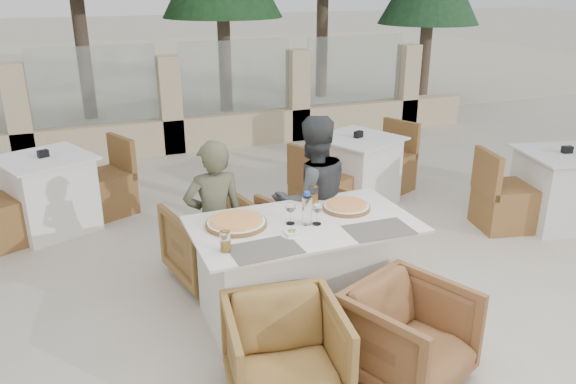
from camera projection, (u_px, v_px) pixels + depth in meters
name	position (u px, v px, depth m)	size (l,w,h in m)	color
ground	(298.00, 322.00, 4.18)	(80.00, 80.00, 0.00)	beige
sand_patch	(113.00, 68.00, 16.34)	(30.00, 16.00, 0.01)	beige
perimeter_wall_far	(170.00, 98.00, 8.07)	(10.00, 0.34, 1.60)	beige
dining_table	(303.00, 271.00, 4.14)	(1.60, 0.90, 0.77)	silver
placemat_near_left	(265.00, 249.00, 3.60)	(0.45, 0.30, 0.00)	#5D5850
placemat_near_right	(379.00, 230.00, 3.88)	(0.45, 0.30, 0.00)	#5C554F
pizza_left	(236.00, 222.00, 3.94)	(0.43, 0.43, 0.06)	orange
pizza_right	(346.00, 206.00, 4.23)	(0.36, 0.36, 0.05)	#CB441B
water_bottle	(307.00, 208.00, 3.94)	(0.07, 0.07, 0.25)	#A1C2D3
wine_glass_centre	(290.00, 212.00, 3.95)	(0.08, 0.08, 0.18)	white
wine_glass_near	(317.00, 212.00, 3.94)	(0.08, 0.08, 0.18)	white
beer_glass_left	(225.00, 241.00, 3.56)	(0.07, 0.07, 0.14)	#C0861B
beer_glass_right	(314.00, 195.00, 4.32)	(0.07, 0.07, 0.14)	orange
olive_dish	(292.00, 232.00, 3.79)	(0.11, 0.11, 0.04)	white
armchair_far_left	(214.00, 241.00, 4.73)	(0.70, 0.72, 0.66)	olive
armchair_far_right	(311.00, 228.00, 4.97)	(0.72, 0.74, 0.67)	#966036
armchair_near_left	(285.00, 355.00, 3.32)	(0.67, 0.69, 0.63)	olive
armchair_near_right	(409.00, 335.00, 3.50)	(0.67, 0.69, 0.63)	brown
diner_left	(215.00, 221.00, 4.35)	(0.47, 0.31, 1.29)	#51513B
diner_right	(312.00, 199.00, 4.61)	(0.68, 0.53, 1.41)	#3B3D40
bg_table_a	(50.00, 194.00, 5.62)	(1.64, 0.82, 0.77)	white
bg_table_b	(357.00, 171.00, 6.31)	(1.64, 0.82, 0.77)	white
bg_table_c	(560.00, 189.00, 5.75)	(1.64, 0.82, 0.77)	silver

